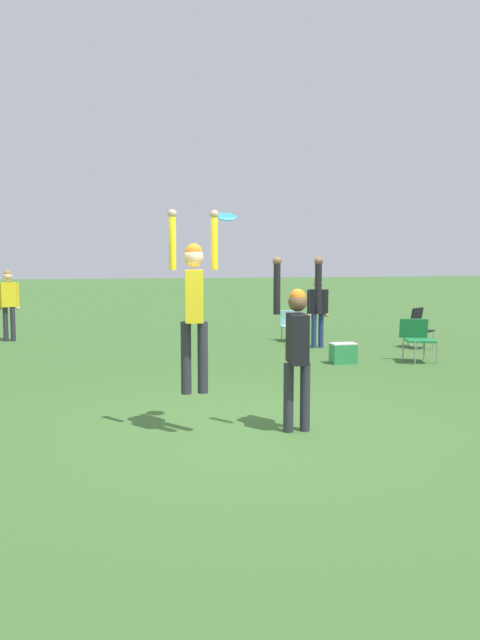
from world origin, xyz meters
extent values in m
plane|color=#3D662D|center=(0.00, 0.00, 0.00)|extent=(120.00, 120.00, 0.00)
cylinder|color=#2D2D38|center=(-0.69, 0.06, 0.90)|extent=(0.12, 0.12, 0.83)
cylinder|color=#2D2D38|center=(-0.49, 0.06, 0.90)|extent=(0.12, 0.12, 0.83)
cube|color=yellow|center=(-0.59, 0.06, 1.61)|extent=(0.26, 0.46, 0.59)
sphere|color=beige|center=(-0.59, 0.06, 2.05)|extent=(0.23, 0.23, 0.23)
sphere|color=orange|center=(-0.59, 0.06, 2.11)|extent=(0.19, 0.19, 0.19)
cylinder|color=yellow|center=(-0.83, 0.06, 2.22)|extent=(0.08, 0.08, 0.63)
sphere|color=beige|center=(-0.83, 0.06, 2.53)|extent=(0.10, 0.10, 0.10)
cylinder|color=yellow|center=(-0.35, 0.06, 2.22)|extent=(0.08, 0.08, 0.63)
sphere|color=beige|center=(-0.35, 0.06, 2.53)|extent=(0.10, 0.10, 0.10)
cylinder|color=#2D2D38|center=(0.49, -0.12, 0.41)|extent=(0.12, 0.12, 0.82)
cylinder|color=#2D2D38|center=(0.70, -0.12, 0.41)|extent=(0.12, 0.12, 0.82)
cube|color=black|center=(0.59, -0.12, 1.10)|extent=(0.26, 0.48, 0.58)
sphere|color=brown|center=(0.59, -0.12, 1.53)|extent=(0.22, 0.22, 0.22)
sphere|color=orange|center=(0.59, -0.12, 1.59)|extent=(0.19, 0.19, 0.19)
cylinder|color=black|center=(0.34, -0.12, 1.70)|extent=(0.08, 0.08, 0.61)
sphere|color=brown|center=(0.34, -0.12, 2.01)|extent=(0.10, 0.10, 0.10)
cylinder|color=black|center=(0.85, -0.12, 1.70)|extent=(0.08, 0.08, 0.61)
sphere|color=brown|center=(0.85, -0.12, 2.01)|extent=(0.10, 0.10, 0.10)
cylinder|color=#2D9EDB|center=(-0.19, 0.13, 2.52)|extent=(0.24, 0.23, 0.11)
cylinder|color=gray|center=(2.93, 7.37, 0.19)|extent=(0.02, 0.02, 0.39)
cylinder|color=gray|center=(3.36, 7.37, 0.19)|extent=(0.02, 0.02, 0.39)
cylinder|color=gray|center=(2.93, 7.80, 0.19)|extent=(0.02, 0.02, 0.39)
cylinder|color=gray|center=(3.36, 7.80, 0.19)|extent=(0.02, 0.02, 0.39)
cube|color=#8CC6C1|center=(3.15, 7.58, 0.37)|extent=(0.51, 0.51, 0.04)
cube|color=#8CC6C1|center=(3.15, 7.82, 0.57)|extent=(0.51, 0.10, 0.37)
cylinder|color=gray|center=(4.32, 3.74, 0.23)|extent=(0.02, 0.02, 0.46)
cylinder|color=gray|center=(4.79, 3.74, 0.23)|extent=(0.02, 0.02, 0.46)
cylinder|color=gray|center=(4.32, 4.21, 0.23)|extent=(0.02, 0.02, 0.46)
cylinder|color=gray|center=(4.79, 4.21, 0.23)|extent=(0.02, 0.02, 0.46)
cube|color=#1E753D|center=(4.56, 3.97, 0.44)|extent=(0.71, 0.71, 0.04)
cube|color=#1E753D|center=(4.56, 4.23, 0.65)|extent=(0.55, 0.28, 0.39)
cylinder|color=gray|center=(5.38, 5.52, 0.21)|extent=(0.02, 0.02, 0.43)
cylinder|color=gray|center=(5.78, 5.52, 0.21)|extent=(0.02, 0.02, 0.43)
cylinder|color=gray|center=(5.38, 5.92, 0.21)|extent=(0.02, 0.02, 0.43)
cylinder|color=gray|center=(5.78, 5.92, 0.21)|extent=(0.02, 0.02, 0.43)
cube|color=black|center=(5.58, 5.72, 0.41)|extent=(0.65, 0.65, 0.04)
cube|color=black|center=(5.58, 5.93, 0.67)|extent=(0.46, 0.36, 0.49)
cylinder|color=navy|center=(3.27, 6.44, 0.39)|extent=(0.12, 0.12, 0.78)
cylinder|color=navy|center=(3.44, 6.44, 0.39)|extent=(0.12, 0.12, 0.78)
cube|color=black|center=(3.36, 6.44, 1.06)|extent=(0.43, 0.35, 0.56)
sphere|color=tan|center=(3.36, 6.44, 1.47)|extent=(0.21, 0.21, 0.21)
sphere|color=olive|center=(3.36, 6.44, 1.53)|extent=(0.18, 0.18, 0.18)
cylinder|color=black|center=(3.14, 6.44, 1.05)|extent=(0.08, 0.08, 0.59)
sphere|color=tan|center=(3.14, 6.44, 0.75)|extent=(0.10, 0.10, 0.10)
cylinder|color=black|center=(3.57, 6.44, 1.05)|extent=(0.08, 0.08, 0.59)
sphere|color=tan|center=(3.57, 6.44, 0.75)|extent=(0.10, 0.10, 0.10)
cylinder|color=#2D2D38|center=(-3.75, 9.34, 0.43)|extent=(0.12, 0.12, 0.85)
cylinder|color=#2D2D38|center=(-3.58, 9.34, 0.43)|extent=(0.12, 0.12, 0.85)
cube|color=yellow|center=(-3.66, 9.34, 1.16)|extent=(0.43, 0.33, 0.61)
sphere|color=beige|center=(-3.66, 9.34, 1.60)|extent=(0.23, 0.23, 0.23)
sphere|color=olive|center=(-3.66, 9.34, 1.67)|extent=(0.20, 0.20, 0.20)
cylinder|color=yellow|center=(-3.45, 9.34, 1.14)|extent=(0.08, 0.08, 0.64)
sphere|color=beige|center=(-3.45, 9.34, 0.82)|extent=(0.10, 0.10, 0.10)
cube|color=#2D8C4C|center=(3.06, 4.25, 0.19)|extent=(0.48, 0.30, 0.38)
cube|color=silver|center=(3.06, 4.25, 0.39)|extent=(0.49, 0.30, 0.02)
camera|label=1|loc=(-1.78, -6.96, 2.03)|focal=35.00mm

